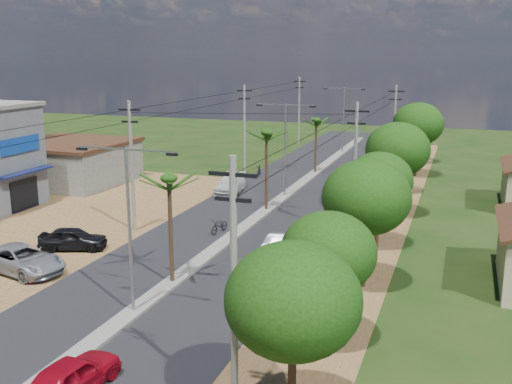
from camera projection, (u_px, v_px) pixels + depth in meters
ground at (134, 314)px, 28.41m from camera, size 160.00×160.00×0.00m
road at (244, 228)px, 42.19m from camera, size 12.00×110.00×0.04m
median at (258, 217)px, 44.93m from camera, size 1.00×90.00×0.18m
dirt_lot_west at (1, 235)px, 40.59m from camera, size 18.00×46.00×0.04m
dirt_shoulder_east at (365, 241)px, 39.45m from camera, size 5.00×90.00×0.03m
low_shed at (70, 162)px, 56.79m from camera, size 10.40×10.40×3.95m
tree_east_a at (293, 300)px, 18.81m from camera, size 4.40×4.40×6.37m
tree_east_b at (328, 253)px, 24.48m from camera, size 4.00×4.00×5.83m
tree_east_c at (366, 198)px, 30.61m from camera, size 4.60×4.60×6.83m
tree_east_d at (379, 180)px, 37.26m from camera, size 4.20×4.20×6.13m
tree_east_e at (398, 150)px, 44.38m from camera, size 4.80×4.80×7.14m
tree_east_f at (403, 149)px, 52.14m from camera, size 3.80×3.80×5.52m
tree_east_g at (418, 124)px, 58.99m from camera, size 5.00×5.00×7.38m
tree_east_h at (421, 122)px, 66.58m from camera, size 4.40×4.40×6.52m
palm_median_near at (169, 183)px, 30.83m from camera, size 2.00×2.00×6.15m
palm_median_mid at (267, 136)px, 45.45m from camera, size 2.00×2.00×6.55m
palm_median_far at (316, 122)px, 60.30m from camera, size 2.00×2.00×5.85m
streetlight_near at (129, 217)px, 27.32m from camera, size 5.10×0.18×8.00m
streetlight_mid at (285, 142)px, 50.30m from camera, size 5.10×0.18×8.00m
streetlight_far at (343, 114)px, 73.28m from camera, size 5.10×0.18×8.00m
utility_pole_w_b at (132, 164)px, 40.61m from camera, size 1.60×0.24×9.00m
utility_pole_w_c at (244, 127)px, 60.84m from camera, size 1.60×0.24×9.00m
utility_pole_w_d at (299, 109)px, 80.14m from camera, size 1.60×0.24×9.00m
utility_pole_e_a at (234, 285)px, 19.40m from camera, size 1.60×0.24×9.00m
utility_pole_e_b at (355, 166)px, 39.62m from camera, size 1.60×0.24×9.00m
utility_pole_e_c at (394, 128)px, 59.84m from camera, size 1.60×0.24×9.00m
car_red_near at (72, 377)px, 21.52m from camera, size 2.06×4.32×1.43m
car_silver_mid at (283, 243)px, 36.91m from camera, size 1.59×4.01×1.30m
car_white_far at (230, 185)px, 52.82m from camera, size 2.86×5.41×1.50m
car_parked_silver at (22, 260)px, 33.56m from camera, size 5.84×3.63×1.51m
car_parked_dark at (73, 239)px, 37.47m from camera, size 4.50×3.00×1.42m
moto_rider_west_a at (219, 226)px, 41.00m from camera, size 0.98×2.00×1.01m
moto_rider_west_b at (259, 171)px, 60.02m from camera, size 0.83×1.90×1.11m
roadside_sign at (38, 273)px, 32.29m from camera, size 0.42×1.12×0.96m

